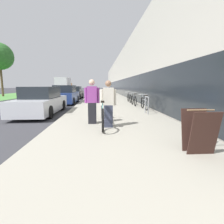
{
  "coord_description": "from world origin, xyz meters",
  "views": [
    {
      "loc": [
        5.52,
        -4.11,
        1.49
      ],
      "look_at": [
        6.71,
        13.85,
        -1.24
      ],
      "focal_mm": 28.0,
      "sensor_mm": 36.0,
      "label": 1
    }
  ],
  "objects_px": {
    "cruiser_bike_nearest": "(145,103)",
    "parked_sedan_curbside": "(42,102)",
    "tandem_bicycle": "(102,114)",
    "parked_sedan_far": "(74,93)",
    "person_bystander": "(92,102)",
    "cruiser_bike_farthest": "(129,98)",
    "vintage_roadster_curbside": "(65,95)",
    "bike_rack_hoop": "(147,103)",
    "cruiser_bike_middle": "(134,100)",
    "moving_truck": "(64,85)",
    "person_rider": "(108,104)",
    "sandwich_board_sign": "(199,131)"
  },
  "relations": [
    {
      "from": "person_rider",
      "to": "cruiser_bike_nearest",
      "type": "distance_m",
      "value": 4.81
    },
    {
      "from": "sandwich_board_sign",
      "to": "vintage_roadster_curbside",
      "type": "height_order",
      "value": "vintage_roadster_curbside"
    },
    {
      "from": "cruiser_bike_nearest",
      "to": "parked_sedan_far",
      "type": "xyz_separation_m",
      "value": [
        -5.66,
        10.8,
        0.15
      ]
    },
    {
      "from": "cruiser_bike_middle",
      "to": "parked_sedan_far",
      "type": "height_order",
      "value": "parked_sedan_far"
    },
    {
      "from": "parked_sedan_curbside",
      "to": "vintage_roadster_curbside",
      "type": "xyz_separation_m",
      "value": [
        0.17,
        5.38,
        0.04
      ]
    },
    {
      "from": "cruiser_bike_middle",
      "to": "moving_truck",
      "type": "bearing_deg",
      "value": 110.93
    },
    {
      "from": "parked_sedan_far",
      "to": "person_rider",
      "type": "bearing_deg",
      "value": -77.33
    },
    {
      "from": "person_rider",
      "to": "cruiser_bike_middle",
      "type": "height_order",
      "value": "person_rider"
    },
    {
      "from": "cruiser_bike_farthest",
      "to": "parked_sedan_far",
      "type": "xyz_separation_m",
      "value": [
        -5.49,
        6.41,
        0.16
      ]
    },
    {
      "from": "tandem_bicycle",
      "to": "moving_truck",
      "type": "xyz_separation_m",
      "value": [
        -7.79,
        32.18,
        1.05
      ]
    },
    {
      "from": "person_bystander",
      "to": "cruiser_bike_farthest",
      "type": "height_order",
      "value": "person_bystander"
    },
    {
      "from": "bike_rack_hoop",
      "to": "parked_sedan_curbside",
      "type": "bearing_deg",
      "value": 169.35
    },
    {
      "from": "bike_rack_hoop",
      "to": "cruiser_bike_middle",
      "type": "relative_size",
      "value": 0.49
    },
    {
      "from": "vintage_roadster_curbside",
      "to": "parked_sedan_far",
      "type": "distance_m",
      "value": 5.91
    },
    {
      "from": "tandem_bicycle",
      "to": "parked_sedan_curbside",
      "type": "bearing_deg",
      "value": 133.23
    },
    {
      "from": "cruiser_bike_nearest",
      "to": "sandwich_board_sign",
      "type": "bearing_deg",
      "value": -94.71
    },
    {
      "from": "tandem_bicycle",
      "to": "vintage_roadster_curbside",
      "type": "relative_size",
      "value": 0.67
    },
    {
      "from": "cruiser_bike_middle",
      "to": "sandwich_board_sign",
      "type": "height_order",
      "value": "sandwich_board_sign"
    },
    {
      "from": "cruiser_bike_nearest",
      "to": "parked_sedan_curbside",
      "type": "xyz_separation_m",
      "value": [
        -5.63,
        -0.48,
        0.16
      ]
    },
    {
      "from": "vintage_roadster_curbside",
      "to": "parked_sedan_far",
      "type": "bearing_deg",
      "value": 91.89
    },
    {
      "from": "tandem_bicycle",
      "to": "moving_truck",
      "type": "relative_size",
      "value": 0.41
    },
    {
      "from": "person_bystander",
      "to": "moving_truck",
      "type": "relative_size",
      "value": 0.23
    },
    {
      "from": "bike_rack_hoop",
      "to": "cruiser_bike_middle",
      "type": "bearing_deg",
      "value": 89.39
    },
    {
      "from": "cruiser_bike_farthest",
      "to": "parked_sedan_far",
      "type": "relative_size",
      "value": 0.42
    },
    {
      "from": "cruiser_bike_middle",
      "to": "parked_sedan_curbside",
      "type": "relative_size",
      "value": 0.36
    },
    {
      "from": "person_rider",
      "to": "person_bystander",
      "type": "height_order",
      "value": "person_bystander"
    },
    {
      "from": "parked_sedan_far",
      "to": "sandwich_board_sign",
      "type": "bearing_deg",
      "value": -73.58
    },
    {
      "from": "person_rider",
      "to": "vintage_roadster_curbside",
      "type": "bearing_deg",
      "value": 109.25
    },
    {
      "from": "vintage_roadster_curbside",
      "to": "sandwich_board_sign",
      "type": "bearing_deg",
      "value": -66.76
    },
    {
      "from": "tandem_bicycle",
      "to": "parked_sedan_far",
      "type": "distance_m",
      "value": 14.98
    },
    {
      "from": "vintage_roadster_curbside",
      "to": "parked_sedan_far",
      "type": "xyz_separation_m",
      "value": [
        -0.19,
        5.91,
        -0.05
      ]
    },
    {
      "from": "parked_sedan_far",
      "to": "cruiser_bike_nearest",
      "type": "bearing_deg",
      "value": -62.34
    },
    {
      "from": "cruiser_bike_farthest",
      "to": "sandwich_board_sign",
      "type": "xyz_separation_m",
      "value": [
        -0.37,
        -10.96,
        0.09
      ]
    },
    {
      "from": "moving_truck",
      "to": "person_rider",
      "type": "bearing_deg",
      "value": -76.21
    },
    {
      "from": "person_rider",
      "to": "parked_sedan_far",
      "type": "height_order",
      "value": "person_rider"
    },
    {
      "from": "sandwich_board_sign",
      "to": "cruiser_bike_middle",
      "type": "bearing_deg",
      "value": 87.95
    },
    {
      "from": "cruiser_bike_middle",
      "to": "sandwich_board_sign",
      "type": "bearing_deg",
      "value": -92.05
    },
    {
      "from": "vintage_roadster_curbside",
      "to": "bike_rack_hoop",
      "type": "bearing_deg",
      "value": -50.88
    },
    {
      "from": "cruiser_bike_farthest",
      "to": "moving_truck",
      "type": "xyz_separation_m",
      "value": [
        -10.11,
        23.95,
        1.08
      ]
    },
    {
      "from": "person_bystander",
      "to": "sandwich_board_sign",
      "type": "height_order",
      "value": "person_bystander"
    },
    {
      "from": "person_rider",
      "to": "vintage_roadster_curbside",
      "type": "height_order",
      "value": "person_rider"
    },
    {
      "from": "tandem_bicycle",
      "to": "cruiser_bike_middle",
      "type": "bearing_deg",
      "value": 69.19
    },
    {
      "from": "vintage_roadster_curbside",
      "to": "tandem_bicycle",
      "type": "bearing_deg",
      "value": -71.13
    },
    {
      "from": "cruiser_bike_farthest",
      "to": "moving_truck",
      "type": "relative_size",
      "value": 0.24
    },
    {
      "from": "person_bystander",
      "to": "cruiser_bike_nearest",
      "type": "relative_size",
      "value": 0.95
    },
    {
      "from": "bike_rack_hoop",
      "to": "person_rider",
      "type": "bearing_deg",
      "value": -126.56
    },
    {
      "from": "bike_rack_hoop",
      "to": "cruiser_bike_nearest",
      "type": "distance_m",
      "value": 1.52
    },
    {
      "from": "cruiser_bike_farthest",
      "to": "cruiser_bike_nearest",
      "type": "bearing_deg",
      "value": -87.8
    },
    {
      "from": "person_bystander",
      "to": "parked_sedan_curbside",
      "type": "height_order",
      "value": "person_bystander"
    },
    {
      "from": "person_bystander",
      "to": "parked_sedan_curbside",
      "type": "distance_m",
      "value": 4.21
    }
  ]
}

